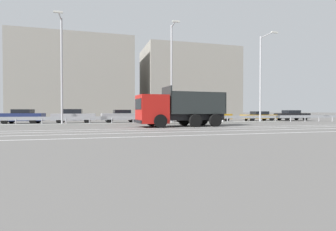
{
  "coord_description": "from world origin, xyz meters",
  "views": [
    {
      "loc": [
        -5.7,
        -22.19,
        1.31
      ],
      "look_at": [
        0.65,
        0.47,
        0.88
      ],
      "focal_mm": 28.0,
      "sensor_mm": 36.0,
      "label": 1
    }
  ],
  "objects": [
    {
      "name": "ground_plane",
      "position": [
        0.0,
        0.0,
        0.0
      ],
      "size": [
        320.0,
        320.0,
        0.0
      ],
      "primitive_type": "plane",
      "color": "#605E5B"
    },
    {
      "name": "lane_strip_0",
      "position": [
        1.3,
        -3.21,
        0.0
      ],
      "size": [
        50.07,
        0.16,
        0.01
      ],
      "primitive_type": "cube",
      "color": "silver",
      "rests_on": "ground_plane"
    },
    {
      "name": "lane_strip_1",
      "position": [
        1.3,
        -4.9,
        0.0
      ],
      "size": [
        50.07,
        0.16,
        0.01
      ],
      "primitive_type": "cube",
      "color": "silver",
      "rests_on": "ground_plane"
    },
    {
      "name": "lane_strip_2",
      "position": [
        1.3,
        -6.85,
        0.0
      ],
      "size": [
        50.07,
        0.16,
        0.01
      ],
      "primitive_type": "cube",
      "color": "silver",
      "rests_on": "ground_plane"
    },
    {
      "name": "lane_strip_3",
      "position": [
        1.3,
        -9.16,
        0.0
      ],
      "size": [
        50.07,
        0.16,
        0.01
      ],
      "primitive_type": "cube",
      "color": "silver",
      "rests_on": "ground_plane"
    },
    {
      "name": "median_island",
      "position": [
        0.0,
        2.36,
        0.09
      ],
      "size": [
        27.54,
        1.1,
        0.18
      ],
      "primitive_type": "cube",
      "color": "gray",
      "rests_on": "ground_plane"
    },
    {
      "name": "median_guardrail",
      "position": [
        -0.0,
        3.51,
        0.57
      ],
      "size": [
        50.07,
        0.09,
        0.78
      ],
      "color": "#9EA0A5",
      "rests_on": "ground_plane"
    },
    {
      "name": "dump_truck",
      "position": [
        0.26,
        -1.47,
        1.3
      ],
      "size": [
        7.57,
        3.07,
        3.29
      ],
      "rotation": [
        0.0,
        0.0,
        1.63
      ],
      "color": "red",
      "rests_on": "ground_plane"
    },
    {
      "name": "median_road_sign",
      "position": [
        7.03,
        2.36,
        1.39
      ],
      "size": [
        0.83,
        0.16,
        2.57
      ],
      "color": "white",
      "rests_on": "ground_plane"
    },
    {
      "name": "street_lamp_1",
      "position": [
        -8.45,
        2.08,
        5.17
      ],
      "size": [
        0.7,
        2.32,
        9.33
      ],
      "color": "#ADADB2",
      "rests_on": "ground_plane"
    },
    {
      "name": "street_lamp_2",
      "position": [
        1.56,
        2.33,
        5.3
      ],
      "size": [
        0.71,
        2.06,
        9.66
      ],
      "color": "#ADADB2",
      "rests_on": "ground_plane"
    },
    {
      "name": "street_lamp_3",
      "position": [
        11.57,
        2.22,
        5.19
      ],
      "size": [
        0.71,
        2.55,
        9.33
      ],
      "color": "#ADADB2",
      "rests_on": "ground_plane"
    },
    {
      "name": "parked_car_1",
      "position": [
        -12.8,
        7.29,
        0.76
      ],
      "size": [
        4.26,
        2.21,
        1.46
      ],
      "rotation": [
        0.0,
        0.0,
        1.49
      ],
      "color": "navy",
      "rests_on": "ground_plane"
    },
    {
      "name": "parked_car_2",
      "position": [
        -7.81,
        7.02,
        0.76
      ],
      "size": [
        4.37,
        2.12,
        1.48
      ],
      "rotation": [
        0.0,
        0.0,
        -1.6
      ],
      "color": "#A3A3A8",
      "rests_on": "ground_plane"
    },
    {
      "name": "parked_car_3",
      "position": [
        -2.91,
        7.09,
        0.74
      ],
      "size": [
        4.29,
        2.06,
        1.42
      ],
      "rotation": [
        0.0,
        0.0,
        1.64
      ],
      "color": "#A3A3A8",
      "rests_on": "ground_plane"
    },
    {
      "name": "parked_car_4",
      "position": [
        2.93,
        7.41,
        0.69
      ],
      "size": [
        4.19,
        2.07,
        1.34
      ],
      "rotation": [
        0.0,
        0.0,
        -1.51
      ],
      "color": "maroon",
      "rests_on": "ground_plane"
    },
    {
      "name": "parked_car_5",
      "position": [
        8.52,
        7.14,
        0.7
      ],
      "size": [
        3.95,
        2.07,
        1.35
      ],
      "rotation": [
        0.0,
        0.0,
        1.5
      ],
      "color": "#B27A14",
      "rests_on": "ground_plane"
    },
    {
      "name": "parked_car_6",
      "position": [
        14.8,
        7.31,
        0.65
      ],
      "size": [
        4.49,
        2.1,
        1.24
      ],
      "rotation": [
        0.0,
        0.0,
        1.51
      ],
      "color": "#B27A14",
      "rests_on": "ground_plane"
    },
    {
      "name": "parked_car_7",
      "position": [
        20.12,
        7.49,
        0.72
      ],
      "size": [
        4.57,
        1.86,
        1.38
      ],
      "rotation": [
        0.0,
        0.0,
        -1.59
      ],
      "color": "black",
      "rests_on": "ground_plane"
    },
    {
      "name": "background_building_0",
      "position": [
        -8.67,
        24.43,
        6.38
      ],
      "size": [
        17.72,
        13.8,
        12.76
      ],
      "primitive_type": "cube",
      "color": "gray",
      "rests_on": "ground_plane"
    },
    {
      "name": "background_building_1",
      "position": [
        10.91,
        23.2,
        6.25
      ],
      "size": [
        16.35,
        10.43,
        12.49
      ],
      "primitive_type": "cube",
      "color": "gray",
      "rests_on": "ground_plane"
    }
  ]
}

